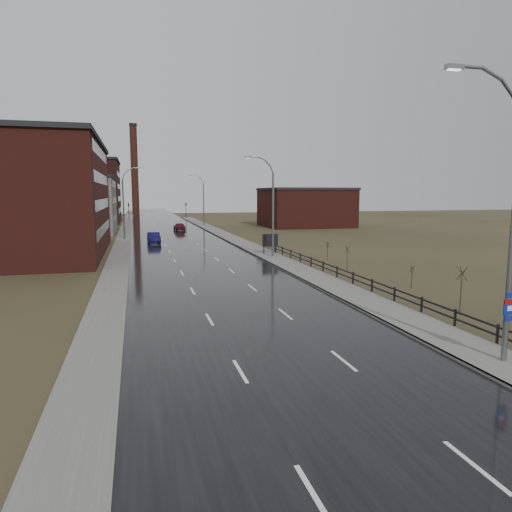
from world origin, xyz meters
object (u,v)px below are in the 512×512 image
billboard (270,241)px  car_near (154,238)px  streetlight_main (507,223)px  car_far (179,227)px

billboard → car_near: billboard is taller
streetlight_main → car_far: streetlight_main is taller
billboard → car_near: bearing=127.8°
car_near → car_far: bearing=72.5°
streetlight_main → car_near: streetlight_main is taller
billboard → car_far: (-7.05, 38.59, -0.90)m
streetlight_main → billboard: 36.39m
car_near → car_far: size_ratio=1.03×
car_far → streetlight_main: bearing=90.9°
car_far → billboard: bearing=96.3°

